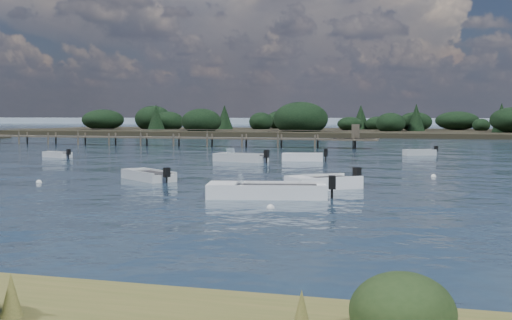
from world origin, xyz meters
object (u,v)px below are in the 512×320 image
(tender_far_grey_b, at_px, (419,154))
(tender_far_white, at_px, (303,159))
(dinghy_mid_white_a, at_px, (267,194))
(jetty, at_px, (144,138))
(tender_far_grey, at_px, (57,156))
(dinghy_extra_a, at_px, (240,159))
(dinghy_mid_grey, at_px, (148,177))
(dinghy_extra_b, at_px, (323,185))

(tender_far_grey_b, height_order, tender_far_white, tender_far_white)
(dinghy_mid_white_a, distance_m, jetty, 51.22)
(tender_far_grey, height_order, jetty, jetty)
(tender_far_grey_b, height_order, tender_far_grey, tender_far_grey_b)
(dinghy_extra_a, distance_m, tender_far_grey_b, 18.22)
(dinghy_extra_a, height_order, tender_far_grey, dinghy_extra_a)
(tender_far_white, bearing_deg, dinghy_mid_white_a, -82.34)
(dinghy_mid_white_a, xyz_separation_m, dinghy_mid_grey, (-8.59, 5.72, -0.03))
(dinghy_extra_b, height_order, tender_far_white, dinghy_extra_b)
(dinghy_extra_a, bearing_deg, dinghy_extra_b, -60.14)
(tender_far_white, bearing_deg, tender_far_grey, -175.65)
(tender_far_white, bearing_deg, dinghy_extra_a, -155.59)
(dinghy_extra_b, distance_m, tender_far_white, 19.51)
(dinghy_extra_b, xyz_separation_m, dinghy_mid_grey, (-10.47, 1.48, -0.03))
(dinghy_mid_white_a, height_order, jetty, jetty)
(dinghy_extra_b, bearing_deg, jetty, 126.42)
(dinghy_extra_a, height_order, tender_far_white, dinghy_extra_a)
(dinghy_extra_a, relative_size, jetty, 0.07)
(dinghy_mid_grey, relative_size, jetty, 0.06)
(dinghy_mid_white_a, xyz_separation_m, tender_far_grey_b, (5.86, 33.12, -0.02))
(tender_far_grey, bearing_deg, tender_far_white, 4.35)
(dinghy_extra_b, height_order, dinghy_mid_grey, dinghy_extra_b)
(tender_far_grey, bearing_deg, dinghy_mid_grey, -44.16)
(dinghy_mid_grey, distance_m, tender_far_white, 18.23)
(dinghy_mid_grey, distance_m, jetty, 42.04)
(tender_far_grey_b, distance_m, dinghy_mid_grey, 30.97)
(dinghy_mid_grey, bearing_deg, jetty, 116.08)
(tender_far_white, height_order, jetty, jetty)
(dinghy_extra_b, xyz_separation_m, dinghy_extra_a, (-9.62, 16.76, 0.01))
(dinghy_mid_white_a, relative_size, dinghy_extra_b, 1.50)
(dinghy_extra_b, height_order, tender_far_grey, dinghy_extra_b)
(dinghy_extra_a, distance_m, dinghy_mid_grey, 15.30)
(dinghy_extra_a, relative_size, tender_far_grey_b, 1.48)
(dinghy_extra_b, xyz_separation_m, jetty, (-28.95, 39.23, 0.81))
(dinghy_mid_white_a, bearing_deg, jetty, 121.91)
(tender_far_grey_b, xyz_separation_m, tender_far_white, (-8.96, -10.01, 0.02))
(dinghy_mid_white_a, distance_m, tender_far_grey, 32.78)
(tender_far_grey_b, relative_size, tender_far_grey, 1.02)
(jetty, bearing_deg, tender_far_grey_b, -17.46)
(dinghy_extra_a, bearing_deg, dinghy_mid_grey, -93.16)
(dinghy_extra_a, bearing_deg, tender_far_grey, 178.47)
(tender_far_grey_b, xyz_separation_m, jetty, (-32.93, 10.36, 0.83))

